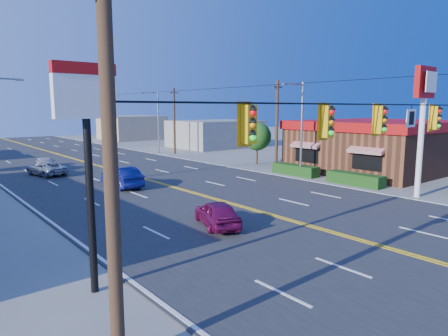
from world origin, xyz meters
TOP-DOWN VIEW (x-y plane):
  - ground at (0.00, 0.00)m, footprint 160.00×160.00m
  - road at (0.00, 20.00)m, footprint 20.00×120.00m
  - signal_span at (-0.12, 0.00)m, footprint 24.32×0.34m
  - kfc at (19.90, 12.00)m, footprint 16.30×12.40m
  - kfc_pylon at (11.00, 4.00)m, footprint 2.20×0.36m
  - pizza_hut_sign at (-11.00, 4.00)m, footprint 1.90×0.30m
  - streetlight_se at (10.79, 14.00)m, footprint 2.55×0.25m
  - streetlight_ne at (10.79, 38.00)m, footprint 2.55×0.25m
  - utility_pole_near at (12.20, 18.00)m, footprint 0.28×0.28m
  - utility_pole_mid at (12.20, 36.00)m, footprint 0.28×0.28m
  - utility_pole_far at (12.20, 54.00)m, footprint 0.28×0.28m
  - tree_kfc_rear at (13.50, 22.00)m, footprint 2.94×2.94m
  - bld_east_mid at (22.00, 40.00)m, footprint 12.00×10.00m
  - bld_east_far at (19.00, 62.00)m, footprint 10.00×10.00m
  - car_magenta at (-3.59, 7.05)m, footprint 2.77×4.11m
  - car_blue at (-2.92, 19.31)m, footprint 1.80×4.65m
  - car_white at (-4.94, 31.74)m, footprint 2.80×4.43m
  - car_silver at (-5.77, 28.34)m, footprint 2.84×4.57m

SIDE VIEW (x-z plane):
  - ground at x=0.00m, z-range 0.00..0.00m
  - road at x=0.00m, z-range 0.00..0.06m
  - car_silver at x=-5.77m, z-range 0.00..1.18m
  - car_white at x=-4.94m, z-range 0.00..1.20m
  - car_magenta at x=-3.59m, z-range 0.00..1.30m
  - car_blue at x=-2.92m, z-range 0.00..1.51m
  - bld_east_mid at x=22.00m, z-range 0.00..4.00m
  - bld_east_far at x=19.00m, z-range 0.00..4.40m
  - kfc at x=19.90m, z-range 0.03..4.73m
  - tree_kfc_rear at x=13.50m, z-range 0.73..5.14m
  - utility_pole_near at x=12.20m, z-range 0.00..8.40m
  - utility_pole_mid at x=12.20m, z-range 0.00..8.40m
  - utility_pole_far at x=12.20m, z-range 0.00..8.40m
  - streetlight_se at x=10.79m, z-range 0.51..8.51m
  - streetlight_ne at x=10.79m, z-range 0.51..8.51m
  - signal_span at x=-0.12m, z-range 0.39..9.39m
  - pizza_hut_sign at x=-11.00m, z-range 1.76..8.61m
  - kfc_pylon at x=11.00m, z-range 1.79..10.29m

